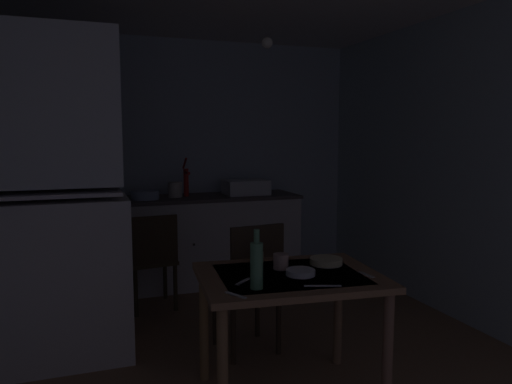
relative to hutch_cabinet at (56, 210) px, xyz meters
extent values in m
plane|color=#8B6647|center=(1.28, -0.41, -1.02)|extent=(5.23, 5.23, 0.00)
cube|color=silver|center=(1.28, 1.76, 0.22)|extent=(3.61, 0.10, 2.50)
cube|color=#B2C6C7|center=(3.08, -0.41, 0.22)|extent=(0.10, 4.33, 2.50)
cube|color=silver|center=(0.00, 0.00, -0.48)|extent=(0.91, 0.50, 1.09)
cube|color=silver|center=(0.00, 0.00, 0.66)|extent=(0.84, 0.43, 1.01)
cube|color=silver|center=(0.00, -0.02, 0.11)|extent=(0.82, 0.45, 0.02)
cube|color=silver|center=(1.41, 1.39, -0.59)|extent=(1.73, 0.60, 0.87)
cube|color=#524945|center=(1.41, 1.39, -0.14)|extent=(1.76, 0.63, 0.03)
sphere|color=#2D2823|center=(1.15, 1.08, -0.55)|extent=(0.02, 0.02, 0.02)
cube|color=white|center=(1.77, 1.39, -0.05)|extent=(0.44, 0.34, 0.15)
cube|color=black|center=(1.77, 1.39, 0.02)|extent=(0.38, 0.28, 0.01)
cylinder|color=#B21E19|center=(1.16, 1.44, 0.01)|extent=(0.05, 0.05, 0.28)
cylinder|color=#B21E19|center=(1.16, 1.37, 0.11)|extent=(0.03, 0.12, 0.03)
cylinder|color=#AA1717|center=(1.16, 1.50, 0.20)|extent=(0.02, 0.16, 0.12)
cylinder|color=#9EB2C6|center=(0.73, 1.34, -0.09)|extent=(0.27, 0.27, 0.08)
cylinder|color=beige|center=(1.04, 1.40, -0.05)|extent=(0.14, 0.14, 0.15)
cube|color=brown|center=(1.25, -0.95, -0.31)|extent=(1.08, 0.87, 0.04)
cube|color=silver|center=(1.25, -0.95, -0.29)|extent=(0.84, 0.68, 0.00)
cylinder|color=brown|center=(0.78, -1.23, -0.68)|extent=(0.06, 0.06, 0.70)
cylinder|color=#845D46|center=(1.66, -1.31, -0.68)|extent=(0.06, 0.06, 0.70)
cylinder|color=olive|center=(0.84, -0.58, -0.68)|extent=(0.06, 0.06, 0.70)
cylinder|color=#896344|center=(1.72, -0.67, -0.68)|extent=(0.06, 0.06, 0.70)
cube|color=#362618|center=(1.22, -0.26, -0.61)|extent=(0.44, 0.44, 0.03)
cube|color=#35281B|center=(1.24, -0.44, -0.35)|extent=(0.38, 0.06, 0.49)
cylinder|color=#362618|center=(1.37, -0.07, -0.82)|extent=(0.04, 0.04, 0.40)
cylinder|color=#362618|center=(1.04, -0.11, -0.82)|extent=(0.04, 0.04, 0.40)
cylinder|color=#362618|center=(1.41, -0.41, -0.82)|extent=(0.04, 0.04, 0.40)
cylinder|color=#362618|center=(1.07, -0.45, -0.82)|extent=(0.04, 0.04, 0.40)
cube|color=#392E19|center=(0.71, 0.83, -0.60)|extent=(0.44, 0.44, 0.03)
cube|color=#382919|center=(0.72, 0.64, -0.39)|extent=(0.38, 0.06, 0.41)
cylinder|color=#392E19|center=(0.86, 1.01, -0.82)|extent=(0.04, 0.04, 0.40)
cylinder|color=#392E19|center=(0.52, 0.98, -0.82)|extent=(0.04, 0.04, 0.40)
cylinder|color=#392E19|center=(0.89, 0.68, -0.82)|extent=(0.04, 0.04, 0.40)
cylinder|color=#392E19|center=(0.55, 0.64, -0.82)|extent=(0.04, 0.04, 0.40)
cylinder|color=white|center=(1.30, -0.99, -0.28)|extent=(0.16, 0.16, 0.03)
cylinder|color=beige|center=(1.54, -0.83, -0.27)|extent=(0.20, 0.20, 0.04)
cylinder|color=beige|center=(1.17, -0.65, -0.26)|extent=(0.07, 0.07, 0.07)
cylinder|color=tan|center=(1.24, -0.83, -0.25)|extent=(0.09, 0.09, 0.09)
cylinder|color=#4C7F56|center=(0.99, -1.13, -0.17)|extent=(0.07, 0.07, 0.24)
cylinder|color=#4C7F56|center=(0.99, -1.13, -0.02)|extent=(0.03, 0.03, 0.07)
cube|color=silver|center=(1.32, -1.21, -0.29)|extent=(0.19, 0.08, 0.00)
cube|color=beige|center=(1.65, -1.11, -0.29)|extent=(0.03, 0.13, 0.00)
cube|color=beige|center=(0.96, -1.00, -0.29)|extent=(0.11, 0.10, 0.00)
cube|color=beige|center=(0.85, -1.20, -0.29)|extent=(0.08, 0.13, 0.00)
sphere|color=#F9EFCC|center=(1.44, -0.09, 1.13)|extent=(0.08, 0.08, 0.08)
camera|label=1|loc=(0.17, -3.40, 0.48)|focal=34.23mm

